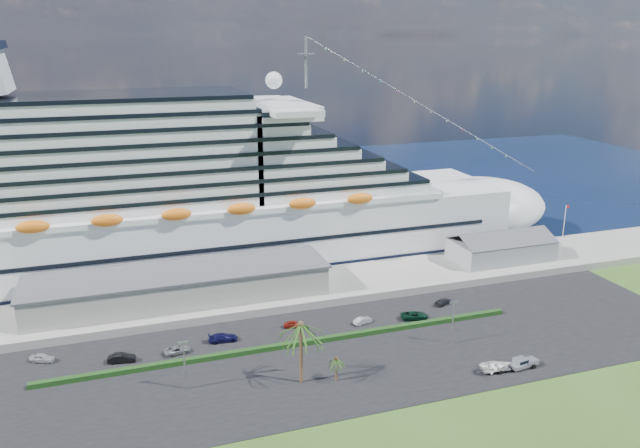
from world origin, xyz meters
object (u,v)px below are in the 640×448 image
object	(u,v)px
pickup_truck	(523,362)
boat_trailer	(496,366)
parked_car_3	(223,337)
cruise_ship	(180,200)

from	to	relation	value
pickup_truck	boat_trailer	distance (m)	5.27
parked_car_3	boat_trailer	size ratio (longest dim) A/B	0.85
pickup_truck	boat_trailer	size ratio (longest dim) A/B	0.86
pickup_truck	parked_car_3	bearing A→B (deg)	151.00
cruise_ship	parked_car_3	xyz separation A→B (m)	(1.98, -41.93, -15.80)
parked_car_3	pickup_truck	distance (m)	53.15
cruise_ship	boat_trailer	distance (m)	81.57
cruise_ship	boat_trailer	bearing A→B (deg)	-57.35
cruise_ship	pickup_truck	bearing A→B (deg)	-54.39
cruise_ship	parked_car_3	size ratio (longest dim) A/B	35.80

